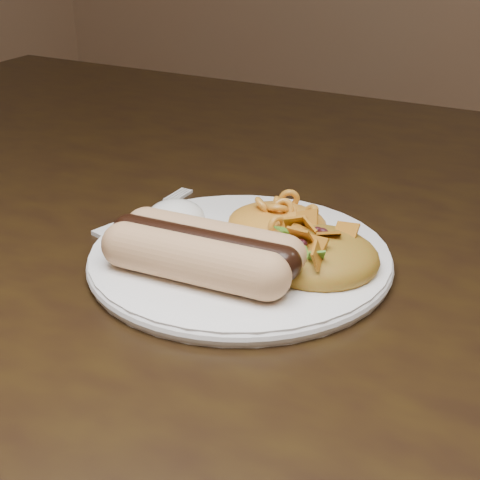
% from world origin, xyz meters
% --- Properties ---
extents(table, '(1.60, 0.90, 0.75)m').
position_xyz_m(table, '(0.00, 0.00, 0.66)').
color(table, black).
rests_on(table, floor).
extents(plate, '(0.25, 0.25, 0.01)m').
position_xyz_m(plate, '(-0.05, -0.11, 0.76)').
color(plate, white).
rests_on(plate, table).
extents(hotdog, '(0.13, 0.07, 0.04)m').
position_xyz_m(hotdog, '(-0.06, -0.16, 0.78)').
color(hotdog, tan).
rests_on(hotdog, plate).
extents(mac_and_cheese, '(0.09, 0.08, 0.03)m').
position_xyz_m(mac_and_cheese, '(-0.05, -0.06, 0.78)').
color(mac_and_cheese, gold).
rests_on(mac_and_cheese, plate).
extents(sour_cream, '(0.07, 0.07, 0.03)m').
position_xyz_m(sour_cream, '(-0.12, -0.10, 0.78)').
color(sour_cream, white).
rests_on(sour_cream, plate).
extents(taco_salad, '(0.10, 0.09, 0.04)m').
position_xyz_m(taco_salad, '(0.01, -0.11, 0.78)').
color(taco_salad, '#B53811').
rests_on(taco_salad, plate).
extents(fork, '(0.05, 0.13, 0.00)m').
position_xyz_m(fork, '(-0.18, -0.08, 0.75)').
color(fork, white).
rests_on(fork, table).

